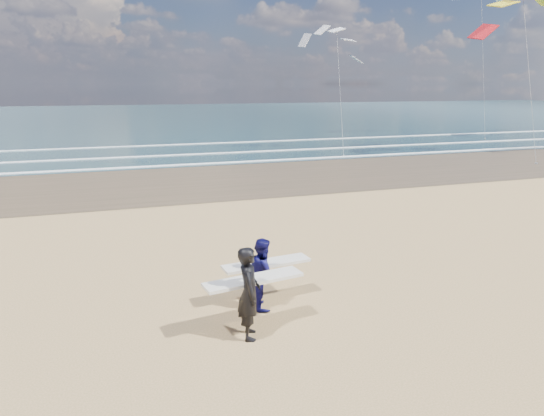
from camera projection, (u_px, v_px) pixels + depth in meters
name	position (u px, v px, depth m)	size (l,w,h in m)	color
wet_sand_strip	(456.00, 163.00, 32.82)	(220.00, 12.00, 0.01)	#4B3F28
ocean	(247.00, 115.00, 82.52)	(220.00, 100.00, 0.02)	#1A363B
foam_breakers	(379.00, 145.00, 42.10)	(220.00, 11.70, 0.05)	white
surfer_near	(250.00, 291.00, 10.10)	(2.25, 1.19, 2.00)	black
surfer_far	(263.00, 272.00, 11.52)	(2.24, 1.18, 1.72)	#0E0D4A
kite_0	(527.00, 43.00, 33.31)	(7.94, 4.97, 12.87)	slate
kite_1	(339.00, 78.00, 36.95)	(5.52, 4.71, 10.37)	slate
kite_5	(483.00, 47.00, 47.43)	(5.63, 4.72, 16.22)	slate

